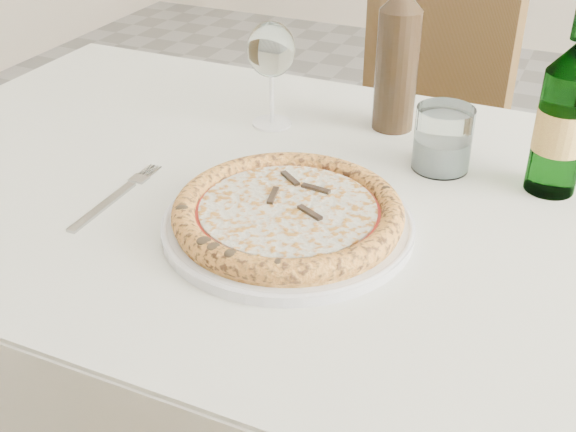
% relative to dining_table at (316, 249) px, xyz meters
% --- Properties ---
extents(dining_table, '(1.40, 0.83, 0.76)m').
position_rel_dining_table_xyz_m(dining_table, '(0.00, 0.00, 0.00)').
color(dining_table, brown).
rests_on(dining_table, floor).
extents(chair_far, '(0.48, 0.48, 0.93)m').
position_rel_dining_table_xyz_m(chair_far, '(-0.06, 0.74, -0.13)').
color(chair_far, brown).
rests_on(chair_far, floor).
extents(plate, '(0.32, 0.32, 0.02)m').
position_rel_dining_table_xyz_m(plate, '(-0.00, -0.10, 0.10)').
color(plate, white).
rests_on(plate, dining_table).
extents(pizza, '(0.29, 0.29, 0.03)m').
position_rel_dining_table_xyz_m(pizza, '(-0.00, -0.10, 0.12)').
color(pizza, '#E5A64C').
rests_on(pizza, plate).
extents(fork, '(0.02, 0.20, 0.00)m').
position_rel_dining_table_xyz_m(fork, '(-0.25, -0.13, 0.09)').
color(fork, '#989898').
rests_on(fork, dining_table).
extents(wine_glass, '(0.08, 0.08, 0.17)m').
position_rel_dining_table_xyz_m(wine_glass, '(-0.16, 0.19, 0.22)').
color(wine_glass, white).
rests_on(wine_glass, dining_table).
extents(tumbler, '(0.08, 0.08, 0.09)m').
position_rel_dining_table_xyz_m(tumbler, '(0.13, 0.15, 0.13)').
color(tumbler, silver).
rests_on(tumbler, dining_table).
extents(beer_bottle, '(0.07, 0.07, 0.27)m').
position_rel_dining_table_xyz_m(beer_bottle, '(0.29, 0.15, 0.20)').
color(beer_bottle, '#337634').
rests_on(beer_bottle, dining_table).
extents(wine_bottle, '(0.07, 0.07, 0.28)m').
position_rel_dining_table_xyz_m(wine_bottle, '(0.03, 0.26, 0.21)').
color(wine_bottle, black).
rests_on(wine_bottle, dining_table).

